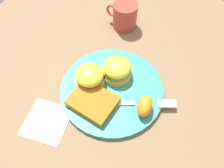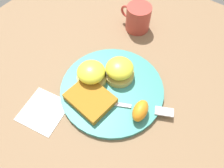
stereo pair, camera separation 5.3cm
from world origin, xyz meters
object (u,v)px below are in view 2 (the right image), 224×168
(fork, at_px, (135,107))
(cup, at_px, (138,18))
(sandwich_benedict_left, at_px, (119,70))
(sandwich_benedict_right, at_px, (91,74))
(orange_wedge, at_px, (140,111))
(hashbrown_patty, at_px, (90,99))

(fork, distance_m, cup, 0.32)
(sandwich_benedict_left, xyz_separation_m, fork, (-0.09, 0.06, -0.03))
(sandwich_benedict_left, bearing_deg, sandwich_benedict_right, 45.40)
(orange_wedge, relative_size, cup, 0.55)
(sandwich_benedict_right, height_order, hashbrown_patty, sandwich_benedict_right)
(orange_wedge, bearing_deg, hashbrown_patty, 18.22)
(sandwich_benedict_left, height_order, sandwich_benedict_right, same)
(hashbrown_patty, relative_size, cup, 1.06)
(fork, height_order, cup, cup)
(orange_wedge, distance_m, fork, 0.03)
(sandwich_benedict_left, xyz_separation_m, orange_wedge, (-0.11, 0.07, -0.01))
(sandwich_benedict_right, relative_size, hashbrown_patty, 0.72)
(sandwich_benedict_left, bearing_deg, orange_wedge, 148.48)
(orange_wedge, bearing_deg, fork, -25.31)
(sandwich_benedict_left, relative_size, sandwich_benedict_right, 1.00)
(sandwich_benedict_right, xyz_separation_m, fork, (-0.15, 0.00, -0.03))
(cup, bearing_deg, sandwich_benedict_right, 93.92)
(hashbrown_patty, bearing_deg, sandwich_benedict_right, -54.81)
(hashbrown_patty, bearing_deg, cup, -79.94)
(sandwich_benedict_right, height_order, cup, cup)
(sandwich_benedict_left, xyz_separation_m, cup, (0.07, -0.21, 0.00))
(hashbrown_patty, distance_m, cup, 0.33)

